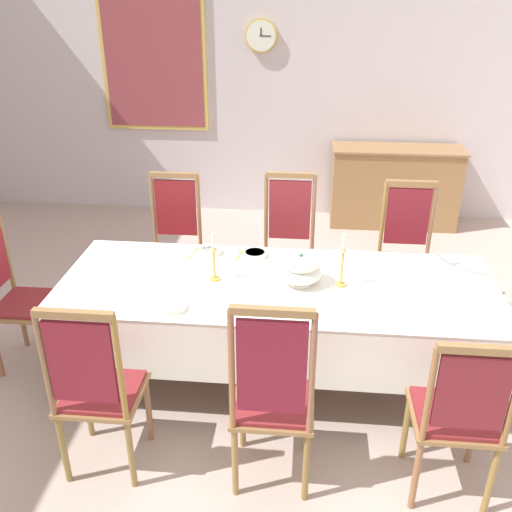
# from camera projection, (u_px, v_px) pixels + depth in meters

# --- Properties ---
(ground) EXTENTS (7.49, 6.60, 0.04)m
(ground) POSITION_uv_depth(u_px,v_px,m) (274.00, 386.00, 3.96)
(ground) COLOR #B39E94
(back_wall) EXTENTS (7.49, 0.08, 3.56)m
(back_wall) POSITION_uv_depth(u_px,v_px,m) (297.00, 59.00, 6.15)
(back_wall) COLOR silver
(back_wall) RESTS_ON ground
(dining_table) EXTENTS (2.86, 1.06, 0.76)m
(dining_table) POSITION_uv_depth(u_px,v_px,m) (277.00, 292.00, 3.74)
(dining_table) COLOR olive
(dining_table) RESTS_ON ground
(tablecloth) EXTENTS (2.88, 1.08, 0.43)m
(tablecloth) POSITION_uv_depth(u_px,v_px,m) (277.00, 297.00, 3.75)
(tablecloth) COLOR white
(tablecloth) RESTS_ON dining_table
(chair_south_a) EXTENTS (0.44, 0.42, 1.14)m
(chair_south_a) POSITION_uv_depth(u_px,v_px,m) (96.00, 387.00, 3.02)
(chair_south_a) COLOR olive
(chair_south_a) RESTS_ON ground
(chair_north_a) EXTENTS (0.44, 0.42, 1.15)m
(chair_north_a) POSITION_uv_depth(u_px,v_px,m) (174.00, 242.00, 4.70)
(chair_north_a) COLOR #99744A
(chair_north_a) RESTS_ON ground
(chair_south_b) EXTENTS (0.44, 0.42, 1.22)m
(chair_south_b) POSITION_uv_depth(u_px,v_px,m) (273.00, 395.00, 2.93)
(chair_south_b) COLOR olive
(chair_south_b) RESTS_ON ground
(chair_north_b) EXTENTS (0.44, 0.42, 1.18)m
(chair_north_b) POSITION_uv_depth(u_px,v_px,m) (288.00, 245.00, 4.61)
(chair_north_b) COLOR olive
(chair_north_b) RESTS_ON ground
(chair_south_c) EXTENTS (0.44, 0.42, 1.07)m
(chair_south_c) POSITION_uv_depth(u_px,v_px,m) (458.00, 413.00, 2.87)
(chair_south_c) COLOR olive
(chair_south_c) RESTS_ON ground
(chair_north_c) EXTENTS (0.44, 0.42, 1.14)m
(chair_north_c) POSITION_uv_depth(u_px,v_px,m) (406.00, 251.00, 4.53)
(chair_north_c) COLOR olive
(chair_north_c) RESTS_ON ground
(chair_head_west) EXTENTS (0.42, 0.44, 1.22)m
(chair_head_west) POSITION_uv_depth(u_px,v_px,m) (14.00, 289.00, 3.93)
(chair_head_west) COLOR #8F6542
(chair_head_west) RESTS_ON ground
(soup_tureen) EXTENTS (0.28, 0.28, 0.22)m
(soup_tureen) POSITION_uv_depth(u_px,v_px,m) (300.00, 269.00, 3.64)
(soup_tureen) COLOR silver
(soup_tureen) RESTS_ON tablecloth
(candlestick_west) EXTENTS (0.07, 0.07, 0.34)m
(candlestick_west) POSITION_uv_depth(u_px,v_px,m) (214.00, 262.00, 3.68)
(candlestick_west) COLOR gold
(candlestick_west) RESTS_ON tablecloth
(candlestick_east) EXTENTS (0.07, 0.07, 0.37)m
(candlestick_east) POSITION_uv_depth(u_px,v_px,m) (342.00, 265.00, 3.60)
(candlestick_east) COLOR gold
(candlestick_east) RESTS_ON tablecloth
(bowl_near_left) EXTENTS (0.17, 0.17, 0.04)m
(bowl_near_left) POSITION_uv_depth(u_px,v_px,m) (209.00, 251.00, 4.09)
(bowl_near_left) COLOR silver
(bowl_near_left) RESTS_ON tablecloth
(bowl_near_right) EXTENTS (0.17, 0.17, 0.04)m
(bowl_near_right) POSITION_uv_depth(u_px,v_px,m) (255.00, 254.00, 4.04)
(bowl_near_right) COLOR silver
(bowl_near_right) RESTS_ON tablecloth
(bowl_far_left) EXTENTS (0.17, 0.17, 0.04)m
(bowl_far_left) POSITION_uv_depth(u_px,v_px,m) (173.00, 306.00, 3.39)
(bowl_far_left) COLOR silver
(bowl_far_left) RESTS_ON tablecloth
(spoon_primary) EXTENTS (0.06, 0.18, 0.01)m
(spoon_primary) POSITION_uv_depth(u_px,v_px,m) (195.00, 251.00, 4.13)
(spoon_primary) COLOR gold
(spoon_primary) RESTS_ON tablecloth
(spoon_secondary) EXTENTS (0.04, 0.18, 0.01)m
(spoon_secondary) POSITION_uv_depth(u_px,v_px,m) (240.00, 254.00, 4.08)
(spoon_secondary) COLOR gold
(spoon_secondary) RESTS_ON tablecloth
(sideboard) EXTENTS (1.44, 0.48, 0.90)m
(sideboard) POSITION_uv_depth(u_px,v_px,m) (394.00, 187.00, 6.36)
(sideboard) COLOR olive
(sideboard) RESTS_ON ground
(mounted_clock) EXTENTS (0.35, 0.06, 0.35)m
(mounted_clock) POSITION_uv_depth(u_px,v_px,m) (261.00, 36.00, 6.01)
(mounted_clock) COLOR #D1B251
(framed_painting) EXTENTS (1.18, 0.05, 1.51)m
(framed_painting) POSITION_uv_depth(u_px,v_px,m) (154.00, 61.00, 6.25)
(framed_painting) COLOR #D1B251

